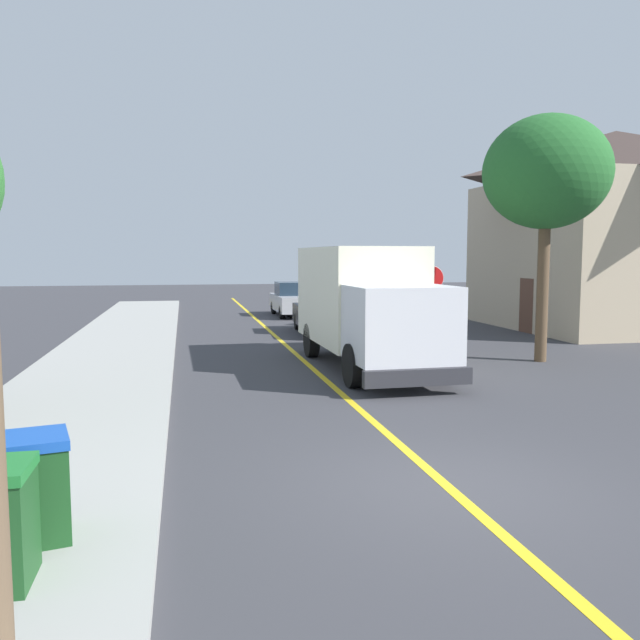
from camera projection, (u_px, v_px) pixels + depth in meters
ground_plane at (447, 486)px, 8.42m from camera, size 120.00×120.00×0.00m
sidewalk_curb at (62, 425)px, 11.20m from camera, size 3.60×60.00×0.15m
centre_line_yellow at (306, 362)px, 18.15m from camera, size 0.16×56.00×0.01m
box_truck at (366, 301)px, 17.27m from camera, size 2.52×7.22×3.20m
parked_car_near at (322, 313)px, 24.94m from camera, size 2.01×4.48×1.67m
parked_car_mid at (293, 300)px, 32.06m from camera, size 1.81×4.40×1.67m
trash_bin_middle at (36, 487)px, 6.47m from camera, size 0.77×0.84×1.06m
stop_sign at (432, 291)px, 20.86m from camera, size 0.80×0.10×2.65m
house_across_street at (612, 227)px, 26.61m from camera, size 9.47×9.87×7.99m
street_tree_far_side at (546, 173)px, 17.84m from camera, size 3.46×3.46×6.81m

